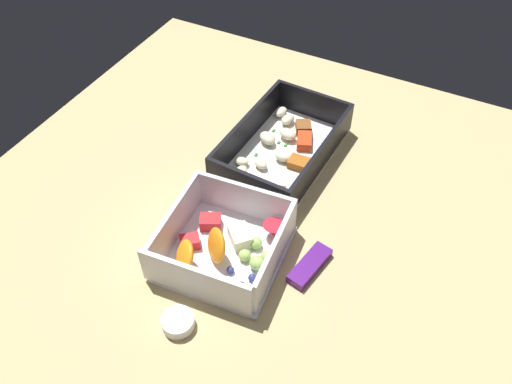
{
  "coord_description": "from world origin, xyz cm",
  "views": [
    {
      "loc": [
        42.11,
        21.59,
        56.72
      ],
      "look_at": [
        -1.74,
        -0.83,
        4.0
      ],
      "focal_mm": 36.49,
      "sensor_mm": 36.0,
      "label": 1
    }
  ],
  "objects_px": {
    "candy_bar": "(310,266)",
    "paper_cup_liner": "(179,323)",
    "fruit_bowl": "(224,245)",
    "pasta_container": "(283,148)"
  },
  "relations": [
    {
      "from": "fruit_bowl",
      "to": "candy_bar",
      "type": "height_order",
      "value": "fruit_bowl"
    },
    {
      "from": "candy_bar",
      "to": "paper_cup_liner",
      "type": "bearing_deg",
      "value": -35.66
    },
    {
      "from": "pasta_container",
      "to": "fruit_bowl",
      "type": "height_order",
      "value": "fruit_bowl"
    },
    {
      "from": "fruit_bowl",
      "to": "paper_cup_liner",
      "type": "distance_m",
      "value": 0.11
    },
    {
      "from": "candy_bar",
      "to": "pasta_container",
      "type": "bearing_deg",
      "value": -145.62
    },
    {
      "from": "fruit_bowl",
      "to": "candy_bar",
      "type": "relative_size",
      "value": 2.29
    },
    {
      "from": "fruit_bowl",
      "to": "candy_bar",
      "type": "xyz_separation_m",
      "value": [
        -0.03,
        0.11,
        -0.02
      ]
    },
    {
      "from": "paper_cup_liner",
      "to": "pasta_container",
      "type": "bearing_deg",
      "value": -177.1
    },
    {
      "from": "candy_bar",
      "to": "paper_cup_liner",
      "type": "xyz_separation_m",
      "value": [
        0.14,
        -0.1,
        0.0
      ]
    },
    {
      "from": "pasta_container",
      "to": "candy_bar",
      "type": "distance_m",
      "value": 0.21
    }
  ]
}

